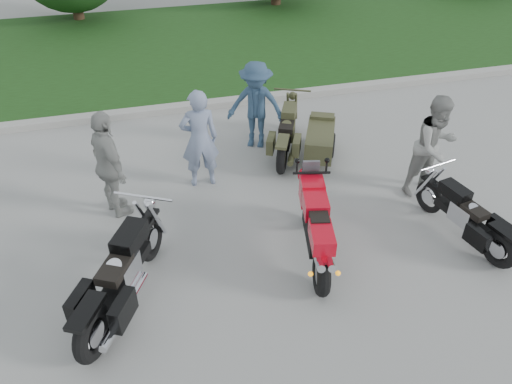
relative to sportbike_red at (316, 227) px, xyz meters
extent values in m
plane|color=#9D9D98|center=(-0.71, -0.51, -0.59)|extent=(80.00, 80.00, 0.00)
cube|color=#A09E96|center=(-0.71, 5.49, -0.52)|extent=(60.00, 0.30, 0.15)
cube|color=#1F501B|center=(-0.71, 9.64, -0.52)|extent=(60.00, 8.00, 0.14)
cylinder|color=#3F2B1C|center=(-3.71, 12.99, 0.01)|extent=(0.36, 0.36, 1.20)
torus|color=black|center=(-0.15, -0.69, -0.27)|extent=(0.33, 0.67, 0.64)
torus|color=black|center=(0.17, 0.77, -0.28)|extent=(0.26, 0.63, 0.62)
cube|color=black|center=(0.00, -0.01, -0.03)|extent=(0.49, 0.97, 0.36)
cube|color=red|center=(0.05, 0.22, 0.25)|extent=(0.47, 0.63, 0.27)
cube|color=red|center=(-0.10, -0.46, 0.21)|extent=(0.43, 0.62, 0.23)
cube|color=black|center=(-0.03, -0.14, 0.29)|extent=(0.34, 0.41, 0.10)
cube|color=red|center=(0.13, 0.60, 0.21)|extent=(0.43, 0.48, 0.41)
cylinder|color=silver|center=(-0.24, -0.73, 0.05)|extent=(0.22, 0.49, 0.23)
cylinder|color=silver|center=(-0.10, -0.76, 0.05)|extent=(0.22, 0.49, 0.23)
torus|color=black|center=(-3.23, -0.96, -0.22)|extent=(0.51, 0.75, 0.75)
torus|color=black|center=(-2.38, 0.65, -0.24)|extent=(0.44, 0.68, 0.70)
cube|color=black|center=(-2.81, -0.15, -0.13)|extent=(0.83, 1.28, 0.15)
cube|color=silver|center=(-2.81, -0.15, -0.05)|extent=(0.52, 0.59, 0.38)
cube|color=black|center=(-2.65, 0.14, 0.26)|extent=(0.55, 0.68, 0.24)
cube|color=black|center=(-2.88, -0.30, 0.15)|extent=(0.53, 0.63, 0.13)
cube|color=black|center=(-3.23, -0.96, 0.17)|extent=(0.50, 0.65, 0.07)
cylinder|color=silver|center=(-2.81, -0.59, -0.29)|extent=(0.66, 1.12, 0.11)
torus|color=black|center=(2.58, -0.86, -0.29)|extent=(0.28, 0.63, 0.61)
torus|color=black|center=(2.28, 0.59, -0.31)|extent=(0.22, 0.59, 0.58)
cube|color=black|center=(2.43, -0.14, -0.22)|extent=(0.42, 1.10, 0.13)
cube|color=silver|center=(2.43, -0.14, -0.15)|extent=(0.35, 0.45, 0.31)
cube|color=black|center=(2.38, 0.13, 0.11)|extent=(0.35, 0.54, 0.20)
cube|color=black|center=(2.46, -0.27, 0.02)|extent=(0.34, 0.49, 0.11)
cube|color=black|center=(2.58, -0.86, 0.03)|extent=(0.30, 0.52, 0.05)
cylinder|color=silver|center=(2.65, -0.41, -0.34)|extent=(0.29, 0.99, 0.09)
torus|color=black|center=(0.22, 2.38, -0.27)|extent=(0.42, 0.66, 0.65)
torus|color=black|center=(0.88, 3.82, -0.29)|extent=(0.36, 0.60, 0.61)
cube|color=black|center=(0.55, 3.10, -0.19)|extent=(0.67, 1.13, 0.13)
cube|color=#404126|center=(0.55, 3.10, -0.12)|extent=(0.44, 0.51, 0.33)
cube|color=#404126|center=(0.67, 3.36, 0.15)|extent=(0.46, 0.59, 0.21)
cube|color=black|center=(0.49, 2.97, 0.06)|extent=(0.44, 0.55, 0.11)
cube|color=#404126|center=(0.22, 2.38, 0.07)|extent=(0.41, 0.57, 0.06)
cylinder|color=#404126|center=(0.57, 2.73, -0.33)|extent=(0.52, 1.00, 0.10)
cube|color=#404126|center=(1.12, 2.74, -0.21)|extent=(0.99, 1.35, 0.43)
torus|color=black|center=(1.34, 2.64, -0.33)|extent=(0.33, 0.54, 0.54)
imported|color=#7987A5|center=(-1.31, 2.41, 0.34)|extent=(0.68, 0.45, 1.86)
imported|color=gray|center=(2.58, 1.14, 0.33)|extent=(1.02, 0.87, 1.84)
imported|color=#2D465F|center=(0.01, 3.50, 0.31)|extent=(1.34, 1.10, 1.80)
imported|color=gray|center=(-2.86, 1.91, 0.35)|extent=(0.84, 1.20, 1.89)
camera|label=1|loc=(-2.31, -5.24, 4.72)|focal=35.00mm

